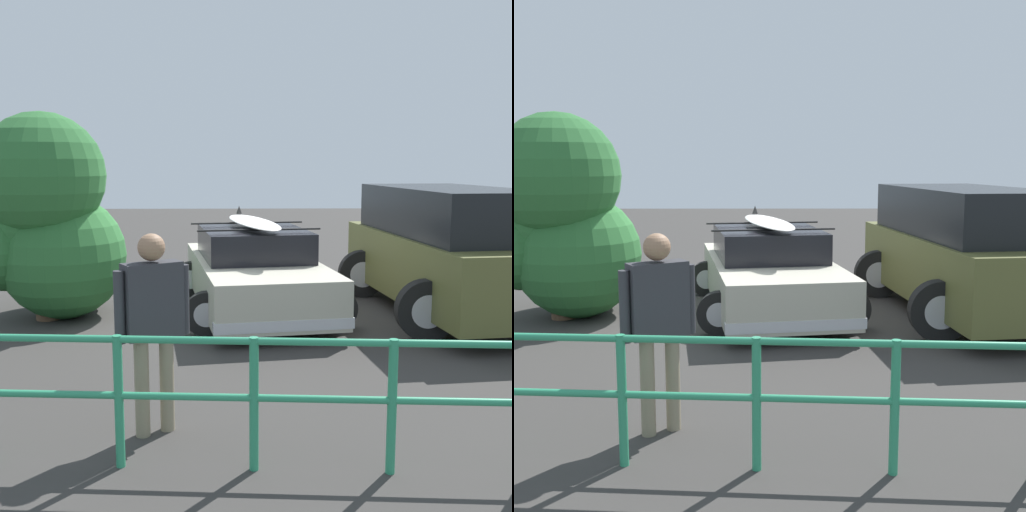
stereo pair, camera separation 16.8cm
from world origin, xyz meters
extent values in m
cube|color=#383533|center=(0.00, 0.00, -0.01)|extent=(44.00, 44.00, 0.02)
cube|color=#B7B29E|center=(-0.38, 0.10, 0.49)|extent=(2.40, 4.43, 0.66)
cube|color=black|center=(-0.36, -0.06, 1.04)|extent=(1.85, 2.24, 0.45)
cube|color=silver|center=(-0.71, 2.14, 0.28)|extent=(1.79, 0.38, 0.14)
cube|color=silver|center=(-0.06, -1.93, 0.28)|extent=(1.79, 0.38, 0.14)
cylinder|color=black|center=(-1.48, 1.25, 0.30)|extent=(0.59, 0.18, 0.59)
cylinder|color=#B7B7BC|center=(-1.48, 1.25, 0.30)|extent=(0.33, 0.19, 0.33)
cylinder|color=black|center=(0.30, 1.53, 0.30)|extent=(0.59, 0.18, 0.59)
cylinder|color=#B7B7BC|center=(0.30, 1.53, 0.30)|extent=(0.33, 0.19, 0.33)
cylinder|color=black|center=(-1.07, -1.32, 0.30)|extent=(0.59, 0.18, 0.59)
cylinder|color=#B7B7BC|center=(-1.07, -1.32, 0.30)|extent=(0.33, 0.19, 0.33)
cylinder|color=black|center=(0.71, -1.04, 0.30)|extent=(0.59, 0.18, 0.59)
cylinder|color=#B7B7BC|center=(0.71, -1.04, 0.30)|extent=(0.33, 0.19, 0.33)
cylinder|color=black|center=(-0.45, 0.49, 1.31)|extent=(1.83, 0.32, 0.03)
cylinder|color=black|center=(-0.27, -0.61, 1.31)|extent=(1.83, 0.32, 0.03)
ellipsoid|color=white|center=(-0.36, -0.11, 1.37)|extent=(1.10, 2.75, 0.09)
cone|color=black|center=(-0.14, -1.16, 1.48)|extent=(0.10, 0.10, 0.14)
cube|color=brown|center=(-3.31, 0.35, 0.74)|extent=(2.31, 4.78, 0.96)
cube|color=black|center=(-3.31, 0.35, 1.57)|extent=(2.05, 3.76, 0.71)
cylinder|color=black|center=(-3.03, -2.04, 0.84)|extent=(0.73, 0.26, 0.72)
cylinder|color=black|center=(-2.57, 1.83, 0.40)|extent=(0.80, 0.22, 0.80)
cylinder|color=#B7B7BC|center=(-2.57, 1.83, 0.40)|extent=(0.44, 0.23, 0.44)
cylinder|color=black|center=(-4.05, -1.13, 0.40)|extent=(0.80, 0.22, 0.80)
cylinder|color=#B7B7BC|center=(-4.05, -1.13, 0.40)|extent=(0.44, 0.23, 0.44)
cylinder|color=black|center=(-2.25, -0.92, 0.40)|extent=(0.80, 0.22, 0.80)
cylinder|color=#B7B7BC|center=(-2.25, -0.92, 0.40)|extent=(0.44, 0.23, 0.44)
cylinder|color=gray|center=(0.47, 4.59, 0.42)|extent=(0.12, 0.12, 0.85)
cylinder|color=gray|center=(0.67, 4.71, 0.42)|extent=(0.12, 0.12, 0.85)
cube|color=#333338|center=(0.57, 4.65, 1.16)|extent=(0.52, 0.42, 0.63)
sphere|color=#9E7556|center=(0.57, 4.65, 1.61)|extent=(0.23, 0.23, 0.23)
cylinder|color=#333338|center=(0.32, 4.50, 1.14)|extent=(0.09, 0.09, 0.60)
cylinder|color=#333338|center=(0.82, 4.80, 1.14)|extent=(0.09, 0.09, 0.60)
cylinder|color=#2D9366|center=(-1.27, 5.41, 0.51)|extent=(0.07, 0.07, 1.03)
cylinder|color=#2D9366|center=(-0.26, 5.34, 0.51)|extent=(0.07, 0.07, 1.03)
cylinder|color=#2D9366|center=(0.76, 5.26, 0.51)|extent=(0.07, 0.07, 1.03)
cylinder|color=#2D9366|center=(0.25, 5.30, 1.00)|extent=(7.11, 0.59, 0.06)
cylinder|color=#2D9366|center=(0.25, 5.30, 0.57)|extent=(7.11, 0.59, 0.06)
cylinder|color=brown|center=(2.68, 0.57, 0.30)|extent=(0.36, 0.36, 0.60)
sphere|color=#2D6B33|center=(2.46, 0.46, 0.92)|extent=(1.86, 1.86, 1.86)
sphere|color=#2D6B33|center=(2.44, -0.10, 0.89)|extent=(1.49, 1.49, 1.49)
sphere|color=#2D6B33|center=(2.87, 0.54, 1.35)|extent=(1.25, 1.25, 1.25)
sphere|color=#2D6B33|center=(2.66, 0.65, 2.11)|extent=(1.81, 1.81, 1.81)
sphere|color=#2D6B33|center=(3.22, 0.62, 1.06)|extent=(1.23, 1.23, 1.23)
camera|label=1|loc=(-0.16, 9.89, 2.30)|focal=45.00mm
camera|label=2|loc=(-0.33, 9.89, 2.30)|focal=45.00mm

